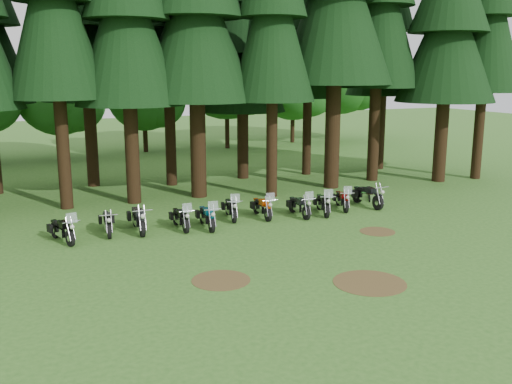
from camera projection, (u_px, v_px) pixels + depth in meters
ground at (281, 249)px, 20.24m from camera, size 120.00×120.00×0.00m
pine_front_9 at (450, 8)px, 30.75m from camera, size 5.44×5.44×15.89m
pine_back_2 at (83, 0)px, 29.36m from camera, size 4.85×4.85×16.30m
pine_back_3 at (166, 2)px, 29.64m from camera, size 4.35×4.35×16.20m
pine_back_4 at (242, 33)px, 31.96m from camera, size 4.94×4.94×13.78m
pine_back_5 at (309, 8)px, 32.88m from camera, size 3.94×3.94×16.33m
pine_back_6 at (386, 9)px, 34.87m from camera, size 4.59×4.59×16.58m
decid_3 at (63, 95)px, 39.93m from camera, size 6.12×5.95×7.65m
decid_4 at (148, 95)px, 43.50m from camera, size 5.93×5.76×7.41m
decid_5 at (232, 70)px, 45.21m from camera, size 8.45×8.21×10.56m
decid_6 at (297, 82)px, 49.17m from camera, size 7.06×6.86×8.82m
decid_7 at (344, 70)px, 50.62m from camera, size 8.44×8.20×10.55m
dirt_patch_0 at (221, 280)px, 17.27m from camera, size 1.80×1.80×0.01m
dirt_patch_1 at (377, 232)px, 22.46m from camera, size 1.40×1.40×0.01m
dirt_patch_2 at (370, 283)px, 17.05m from camera, size 2.20×2.20×0.01m
motorcycle_0 at (62, 231)px, 21.01m from camera, size 0.83×2.04×1.30m
motorcycle_1 at (108, 223)px, 22.10m from camera, size 0.36×2.04×0.83m
motorcycle_2 at (138, 220)px, 22.41m from camera, size 0.36×2.29×0.93m
motorcycle_3 at (181, 219)px, 22.76m from camera, size 0.37×1.99×1.26m
motorcycle_4 at (207, 217)px, 22.90m from camera, size 0.45×2.11×1.32m
motorcycle_5 at (231, 209)px, 24.32m from camera, size 0.63×2.06×1.30m
motorcycle_6 at (262, 208)px, 24.53m from camera, size 0.42×2.05×1.29m
motorcycle_7 at (299, 206)px, 24.78m from camera, size 0.39×2.04×1.28m
motorcycle_8 at (323, 204)px, 25.16m from camera, size 0.87×2.07×1.32m
motorcycle_9 at (342, 200)px, 26.02m from camera, size 0.85×1.98×1.26m
motorcycle_10 at (367, 196)px, 26.57m from camera, size 0.34×2.29×0.93m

